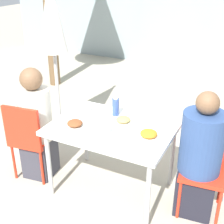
{
  "coord_description": "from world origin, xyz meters",
  "views": [
    {
      "loc": [
        1.17,
        -2.32,
        2.13
      ],
      "look_at": [
        0.0,
        0.0,
        0.89
      ],
      "focal_mm": 50.0,
      "sensor_mm": 36.0,
      "label": 1
    }
  ],
  "objects_px": {
    "bottle": "(116,107)",
    "drinking_cup": "(106,129)",
    "person_right": "(200,159)",
    "salad_bowl": "(84,109)",
    "closed_umbrella": "(52,23)",
    "chair_right": "(206,160)",
    "chair_left": "(29,136)",
    "person_left": "(37,127)"
  },
  "relations": [
    {
      "from": "bottle",
      "to": "drinking_cup",
      "type": "height_order",
      "value": "bottle"
    },
    {
      "from": "person_right",
      "to": "salad_bowl",
      "type": "height_order",
      "value": "person_right"
    },
    {
      "from": "closed_umbrella",
      "to": "person_right",
      "type": "bearing_deg",
      "value": -18.28
    },
    {
      "from": "bottle",
      "to": "salad_bowl",
      "type": "xyz_separation_m",
      "value": [
        -0.33,
        -0.08,
        -0.06
      ]
    },
    {
      "from": "chair_right",
      "to": "person_right",
      "type": "relative_size",
      "value": 0.73
    },
    {
      "from": "chair_left",
      "to": "person_left",
      "type": "xyz_separation_m",
      "value": [
        0.04,
        0.09,
        0.07
      ]
    },
    {
      "from": "closed_umbrella",
      "to": "salad_bowl",
      "type": "height_order",
      "value": "closed_umbrella"
    },
    {
      "from": "closed_umbrella",
      "to": "bottle",
      "type": "height_order",
      "value": "closed_umbrella"
    },
    {
      "from": "bottle",
      "to": "salad_bowl",
      "type": "bearing_deg",
      "value": -166.19
    },
    {
      "from": "chair_left",
      "to": "drinking_cup",
      "type": "distance_m",
      "value": 0.92
    },
    {
      "from": "person_left",
      "to": "closed_umbrella",
      "type": "distance_m",
      "value": 1.3
    },
    {
      "from": "bottle",
      "to": "salad_bowl",
      "type": "relative_size",
      "value": 1.39
    },
    {
      "from": "chair_left",
      "to": "person_right",
      "type": "bearing_deg",
      "value": 1.87
    },
    {
      "from": "person_left",
      "to": "bottle",
      "type": "height_order",
      "value": "person_left"
    },
    {
      "from": "chair_left",
      "to": "salad_bowl",
      "type": "distance_m",
      "value": 0.63
    },
    {
      "from": "closed_umbrella",
      "to": "chair_left",
      "type": "bearing_deg",
      "value": -71.81
    },
    {
      "from": "person_left",
      "to": "closed_umbrella",
      "type": "height_order",
      "value": "closed_umbrella"
    },
    {
      "from": "chair_right",
      "to": "drinking_cup",
      "type": "relative_size",
      "value": 8.0
    },
    {
      "from": "chair_right",
      "to": "drinking_cup",
      "type": "bearing_deg",
      "value": 15.46
    },
    {
      "from": "person_right",
      "to": "closed_umbrella",
      "type": "xyz_separation_m",
      "value": [
        -2.0,
        0.66,
        0.93
      ]
    },
    {
      "from": "chair_right",
      "to": "drinking_cup",
      "type": "xyz_separation_m",
      "value": [
        -0.85,
        -0.33,
        0.28
      ]
    },
    {
      "from": "person_right",
      "to": "closed_umbrella",
      "type": "height_order",
      "value": "closed_umbrella"
    },
    {
      "from": "person_right",
      "to": "drinking_cup",
      "type": "xyz_separation_m",
      "value": [
        -0.81,
        -0.25,
        0.23
      ]
    },
    {
      "from": "drinking_cup",
      "to": "person_left",
      "type": "bearing_deg",
      "value": 176.66
    },
    {
      "from": "chair_right",
      "to": "closed_umbrella",
      "type": "relative_size",
      "value": 0.43
    },
    {
      "from": "chair_left",
      "to": "person_left",
      "type": "height_order",
      "value": "person_left"
    },
    {
      "from": "chair_right",
      "to": "closed_umbrella",
      "type": "distance_m",
      "value": 2.33
    },
    {
      "from": "person_left",
      "to": "closed_umbrella",
      "type": "xyz_separation_m",
      "value": [
        -0.35,
        0.86,
        0.91
      ]
    },
    {
      "from": "closed_umbrella",
      "to": "bottle",
      "type": "xyz_separation_m",
      "value": [
        1.1,
        -0.52,
        -0.66
      ]
    },
    {
      "from": "drinking_cup",
      "to": "chair_left",
      "type": "bearing_deg",
      "value": -177.6
    },
    {
      "from": "chair_left",
      "to": "drinking_cup",
      "type": "bearing_deg",
      "value": -5.38
    },
    {
      "from": "chair_left",
      "to": "closed_umbrella",
      "type": "xyz_separation_m",
      "value": [
        -0.31,
        0.95,
        0.98
      ]
    },
    {
      "from": "person_left",
      "to": "bottle",
      "type": "relative_size",
      "value": 6.2
    },
    {
      "from": "salad_bowl",
      "to": "closed_umbrella",
      "type": "bearing_deg",
      "value": 142.22
    },
    {
      "from": "bottle",
      "to": "chair_left",
      "type": "bearing_deg",
      "value": -151.32
    },
    {
      "from": "closed_umbrella",
      "to": "drinking_cup",
      "type": "height_order",
      "value": "closed_umbrella"
    },
    {
      "from": "bottle",
      "to": "drinking_cup",
      "type": "xyz_separation_m",
      "value": [
        0.09,
        -0.39,
        -0.04
      ]
    },
    {
      "from": "salad_bowl",
      "to": "chair_left",
      "type": "bearing_deg",
      "value": -142.68
    },
    {
      "from": "chair_right",
      "to": "bottle",
      "type": "height_order",
      "value": "bottle"
    },
    {
      "from": "chair_left",
      "to": "drinking_cup",
      "type": "xyz_separation_m",
      "value": [
        0.88,
        0.04,
        0.28
      ]
    },
    {
      "from": "chair_left",
      "to": "closed_umbrella",
      "type": "height_order",
      "value": "closed_umbrella"
    },
    {
      "from": "person_left",
      "to": "salad_bowl",
      "type": "distance_m",
      "value": 0.53
    }
  ]
}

